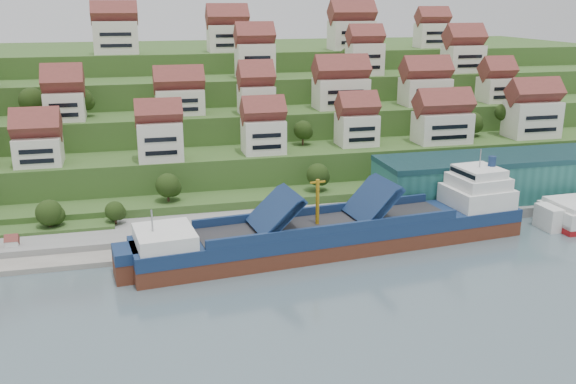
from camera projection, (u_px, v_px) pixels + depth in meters
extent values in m
plane|color=slate|center=(307.00, 253.00, 122.05)|extent=(300.00, 300.00, 0.00)
cube|color=gray|center=(377.00, 214.00, 140.29)|extent=(180.00, 14.00, 2.20)
cube|color=#2D4C1E|center=(234.00, 146.00, 201.43)|extent=(260.00, 128.00, 4.00)
cube|color=#2D4C1E|center=(231.00, 132.00, 205.07)|extent=(260.00, 118.00, 11.00)
cube|color=#2D4C1E|center=(227.00, 117.00, 211.51)|extent=(260.00, 102.00, 18.00)
cube|color=#2D4C1E|center=(223.00, 103.00, 217.94)|extent=(260.00, 86.00, 25.00)
cube|color=#2D4C1E|center=(219.00, 91.00, 225.45)|extent=(260.00, 68.00, 31.00)
cube|color=white|center=(39.00, 151.00, 141.89)|extent=(9.97, 8.57, 6.31)
cube|color=white|center=(160.00, 141.00, 145.37)|extent=(10.01, 7.03, 8.86)
cube|color=white|center=(263.00, 136.00, 152.63)|extent=(9.72, 7.62, 7.96)
cube|color=white|center=(357.00, 130.00, 160.93)|extent=(9.58, 7.73, 7.78)
cube|color=white|center=(442.00, 128.00, 163.90)|extent=(13.79, 8.26, 7.69)
cube|color=white|center=(532.00, 119.00, 170.45)|extent=(13.31, 8.31, 9.51)
cube|color=white|center=(65.00, 106.00, 156.00)|extent=(9.31, 8.98, 6.84)
cube|color=white|center=(180.00, 102.00, 164.01)|extent=(12.12, 7.90, 6.40)
cube|color=white|center=(256.00, 100.00, 164.09)|extent=(8.53, 8.56, 7.21)
cube|color=white|center=(341.00, 93.00, 172.62)|extent=(14.02, 8.36, 8.03)
cube|color=white|center=(425.00, 92.00, 178.36)|extent=(12.95, 8.18, 7.39)
cube|color=white|center=(496.00, 90.00, 183.82)|extent=(8.73, 8.04, 6.87)
cube|color=white|center=(255.00, 61.00, 180.62)|extent=(10.39, 7.79, 9.48)
cube|color=white|center=(365.00, 59.00, 186.90)|extent=(9.83, 7.14, 9.17)
cube|color=white|center=(463.00, 59.00, 195.23)|extent=(11.12, 8.47, 8.04)
cube|color=white|center=(116.00, 38.00, 186.46)|extent=(12.56, 7.51, 9.33)
cube|color=white|center=(228.00, 38.00, 194.61)|extent=(11.98, 8.15, 7.96)
cube|color=white|center=(351.00, 35.00, 202.61)|extent=(13.56, 8.73, 8.88)
cube|color=white|center=(432.00, 35.00, 212.24)|extent=(10.30, 7.05, 7.81)
ellipsoid|color=#263D14|center=(318.00, 175.00, 146.28)|extent=(5.17, 5.17, 5.17)
ellipsoid|color=#263D14|center=(168.00, 185.00, 138.72)|extent=(5.27, 5.27, 5.27)
ellipsoid|color=#263D14|center=(472.00, 123.00, 171.21)|extent=(5.70, 5.70, 5.70)
ellipsoid|color=#263D14|center=(503.00, 112.00, 172.56)|extent=(4.58, 4.58, 4.58)
ellipsoid|color=#263D14|center=(303.00, 130.00, 160.88)|extent=(4.70, 4.70, 4.70)
ellipsoid|color=#263D14|center=(32.00, 101.00, 158.31)|extent=(6.37, 6.37, 6.37)
ellipsoid|color=#263D14|center=(82.00, 99.00, 159.74)|extent=(5.32, 5.32, 5.32)
ellipsoid|color=#263D14|center=(349.00, 57.00, 191.87)|extent=(5.69, 5.69, 5.69)
ellipsoid|color=#263D14|center=(371.00, 59.00, 191.73)|extent=(4.87, 4.87, 4.87)
ellipsoid|color=#263D14|center=(49.00, 213.00, 127.04)|extent=(5.30, 5.30, 5.30)
ellipsoid|color=#263D14|center=(115.00, 211.00, 130.11)|extent=(4.01, 4.01, 4.01)
cube|color=#266760|center=(505.00, 176.00, 147.77)|extent=(60.00, 15.00, 10.00)
cylinder|color=gray|center=(378.00, 200.00, 133.71)|extent=(0.16, 0.16, 8.00)
cube|color=maroon|center=(381.00, 183.00, 132.82)|extent=(1.20, 0.05, 0.80)
cube|color=white|center=(13.00, 246.00, 119.69)|extent=(2.40, 2.20, 2.20)
cube|color=#582A1A|center=(336.00, 244.00, 123.47)|extent=(77.88, 19.85, 4.94)
cube|color=navy|center=(336.00, 228.00, 122.54)|extent=(77.89, 19.97, 2.57)
cube|color=white|center=(165.00, 237.00, 111.18)|extent=(11.00, 12.24, 2.57)
cube|color=#262628|center=(327.00, 223.00, 121.52)|extent=(50.18, 15.19, 0.30)
cube|color=navy|center=(272.00, 213.00, 117.01)|extent=(8.50, 11.62, 6.83)
cube|color=navy|center=(370.00, 202.00, 123.46)|extent=(8.13, 11.58, 7.22)
cylinder|color=#C28C16|center=(317.00, 202.00, 119.63)|extent=(0.76, 0.76, 8.89)
cube|color=white|center=(477.00, 196.00, 131.95)|extent=(12.97, 12.44, 3.95)
cube|color=white|center=(478.00, 181.00, 131.04)|extent=(10.88, 11.06, 2.47)
cube|color=white|center=(479.00, 172.00, 130.44)|extent=(8.79, 9.67, 1.78)
cylinder|color=navy|center=(492.00, 161.00, 130.87)|extent=(1.74, 1.74, 2.17)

